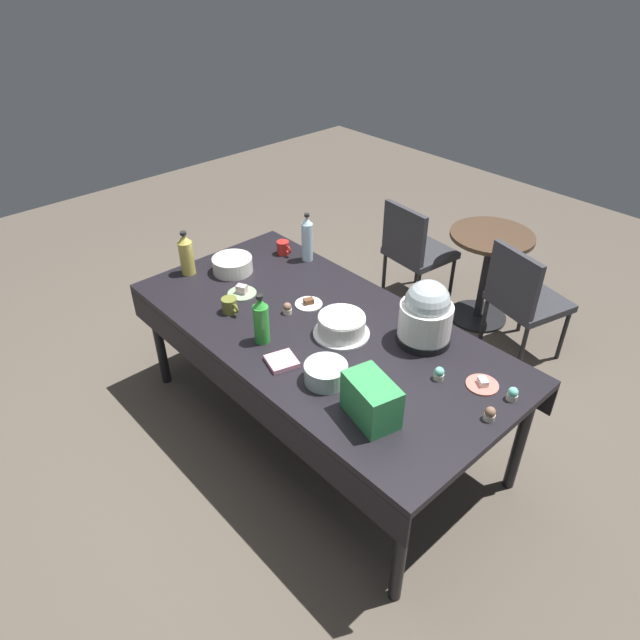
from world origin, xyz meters
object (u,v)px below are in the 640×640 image
soda_bottle_lime_soda (261,320)px  coffee_mug_red (283,248)px  soda_bottle_water (307,239)px  soda_bottle_ginger_ale (186,254)px  frosted_layer_cake (342,326)px  round_cafe_table (487,261)px  ceramic_snack_bowl (232,265)px  maroon_chair_right (523,296)px  glass_salad_bowl (326,373)px  dessert_plate_white (309,303)px  dessert_plate_coral (482,384)px  cupcake_berry (287,308)px  cupcake_vanilla (490,414)px  slow_cooker (426,315)px  maroon_chair_left (414,248)px  cupcake_mint (513,394)px  cupcake_lemon (439,374)px  soda_carton (371,400)px  dessert_plate_sage (242,292)px  coffee_mug_olive (230,305)px  potluck_table (320,337)px

soda_bottle_lime_soda → coffee_mug_red: (-0.67, 0.69, -0.08)m
soda_bottle_water → soda_bottle_ginger_ale: soda_bottle_water is taller
frosted_layer_cake → round_cafe_table: 1.71m
coffee_mug_red → round_cafe_table: size_ratio=0.17×
ceramic_snack_bowl → maroon_chair_right: maroon_chair_right is taller
glass_salad_bowl → dessert_plate_white: bearing=145.6°
frosted_layer_cake → dessert_plate_coral: bearing=15.5°
frosted_layer_cake → round_cafe_table: (-0.17, 1.67, -0.31)m
dessert_plate_coral → coffee_mug_red: (-1.64, 0.14, 0.04)m
coffee_mug_red → cupcake_berry: bearing=-37.5°
round_cafe_table → cupcake_vanilla: bearing=-57.0°
slow_cooker → cupcake_berry: size_ratio=5.23×
maroon_chair_left → soda_bottle_ginger_ale: bearing=-104.1°
cupcake_vanilla → cupcake_mint: bearing=91.2°
cupcake_lemon → cupcake_berry: (-0.92, -0.18, 0.00)m
ceramic_snack_bowl → cupcake_berry: bearing=-4.6°
coffee_mug_red → cupcake_vanilla: bearing=-9.7°
cupcake_vanilla → soda_carton: 0.53m
dessert_plate_sage → cupcake_mint: 1.61m
soda_bottle_ginger_ale → soda_carton: size_ratio=1.08×
dessert_plate_sage → cupcake_mint: size_ratio=2.52×
soda_bottle_water → maroon_chair_left: size_ratio=0.38×
coffee_mug_olive → cupcake_lemon: bearing=19.4°
round_cafe_table → soda_bottle_water: bearing=-114.2°
cupcake_lemon → soda_bottle_lime_soda: soda_bottle_lime_soda is taller
dessert_plate_white → coffee_mug_olive: (-0.24, -0.37, 0.03)m
slow_cooker → dessert_plate_coral: slow_cooker is taller
dessert_plate_coral → cupcake_mint: size_ratio=2.29×
ceramic_snack_bowl → maroon_chair_right: size_ratio=0.29×
glass_salad_bowl → maroon_chair_left: (-0.90, 1.76, -0.31)m
dessert_plate_sage → soda_bottle_ginger_ale: 0.45m
cupcake_mint → soda_bottle_ginger_ale: size_ratio=0.24×
frosted_layer_cake → cupcake_mint: 0.92m
cupcake_mint → frosted_layer_cake: bearing=-165.8°
cupcake_mint → coffee_mug_olive: size_ratio=0.53×
soda_bottle_ginger_ale → maroon_chair_left: 1.79m
cupcake_vanilla → cupcake_berry: bearing=-174.4°
frosted_layer_cake → cupcake_berry: bearing=-166.4°
cupcake_lemon → maroon_chair_right: maroon_chair_right is taller
dessert_plate_sage → soda_bottle_ginger_ale: bearing=-166.8°
coffee_mug_red → potluck_table: bearing=-26.3°
frosted_layer_cake → ceramic_snack_bowl: frosted_layer_cake is taller
potluck_table → round_cafe_table: bearing=91.7°
frosted_layer_cake → soda_carton: 0.63m
soda_bottle_lime_soda → round_cafe_table: size_ratio=0.39×
frosted_layer_cake → maroon_chair_right: size_ratio=0.35×
cupcake_berry → cupcake_vanilla: bearing=5.6°
soda_bottle_ginger_ale → coffee_mug_olive: size_ratio=2.22×
maroon_chair_left → cupcake_lemon: bearing=-47.3°
glass_salad_bowl → dessert_plate_coral: bearing=44.9°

